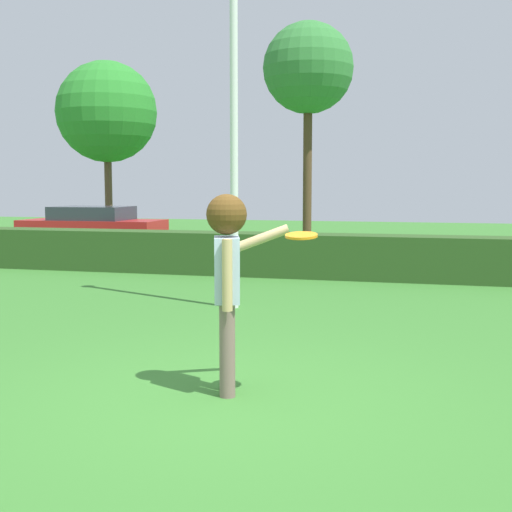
% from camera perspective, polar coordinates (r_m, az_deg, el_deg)
% --- Properties ---
extents(ground_plane, '(60.00, 60.00, 0.00)m').
position_cam_1_polar(ground_plane, '(6.03, -2.75, -12.15)').
color(ground_plane, '#38782D').
extents(person, '(0.68, 0.72, 1.80)m').
position_cam_1_polar(person, '(6.03, -2.38, -0.79)').
color(person, '#7E635B').
rests_on(person, ground).
extents(frisbee, '(0.28, 0.28, 0.06)m').
position_cam_1_polar(frisbee, '(5.77, 3.83, 1.72)').
color(frisbee, orange).
extents(lamppost, '(0.24, 0.24, 6.23)m').
position_cam_1_polar(lamppost, '(10.42, -1.87, 14.55)').
color(lamppost, silver).
rests_on(lamppost, ground).
extents(hedge_row, '(18.16, 0.90, 0.88)m').
position_cam_1_polar(hedge_row, '(13.84, 7.67, -0.04)').
color(hedge_row, '#2D5020').
rests_on(hedge_row, ground).
extents(parked_car_red, '(4.24, 1.88, 1.25)m').
position_cam_1_polar(parked_car_red, '(20.87, -13.58, 2.53)').
color(parked_car_red, '#B21E1E').
rests_on(parked_car_red, ground).
extents(maple_tree, '(2.85, 2.85, 6.97)m').
position_cam_1_polar(maple_tree, '(22.12, 4.41, 15.36)').
color(maple_tree, '#513923').
rests_on(maple_tree, ground).
extents(birch_tree, '(3.37, 3.37, 6.01)m').
position_cam_1_polar(birch_tree, '(23.79, -12.43, 11.71)').
color(birch_tree, brown).
rests_on(birch_tree, ground).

